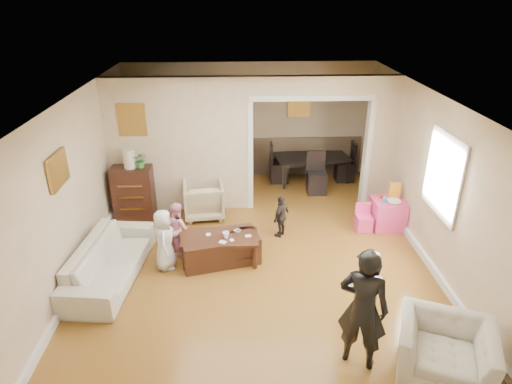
{
  "coord_description": "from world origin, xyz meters",
  "views": [
    {
      "loc": [
        -0.28,
        -6.22,
        4.03
      ],
      "look_at": [
        0.0,
        0.2,
        1.05
      ],
      "focal_mm": 30.93,
      "sensor_mm": 36.0,
      "label": 1
    }
  ],
  "objects_px": {
    "child_toddler": "(281,216)",
    "armchair_front": "(444,351)",
    "armchair_back": "(204,200)",
    "coffee_table": "(220,248)",
    "dresser": "(134,193)",
    "play_table": "(387,214)",
    "coffee_cup": "(226,235)",
    "child_kneel_b": "(178,228)",
    "adult_person": "(363,309)",
    "child_kneel_a": "(164,240)",
    "dining_table": "(312,169)",
    "sofa": "(110,261)",
    "cyan_cup": "(385,200)",
    "table_lamp": "(129,159)"
  },
  "relations": [
    {
      "from": "child_toddler",
      "to": "armchair_front",
      "type": "bearing_deg",
      "value": 61.88
    },
    {
      "from": "armchair_back",
      "to": "coffee_table",
      "type": "distance_m",
      "value": 1.62
    },
    {
      "from": "dresser",
      "to": "play_table",
      "type": "bearing_deg",
      "value": -7.32
    },
    {
      "from": "armchair_back",
      "to": "child_toddler",
      "type": "distance_m",
      "value": 1.63
    },
    {
      "from": "armchair_front",
      "to": "dresser",
      "type": "relative_size",
      "value": 0.99
    },
    {
      "from": "coffee_cup",
      "to": "child_kneel_b",
      "type": "relative_size",
      "value": 0.12
    },
    {
      "from": "adult_person",
      "to": "child_kneel_a",
      "type": "xyz_separation_m",
      "value": [
        -2.53,
        2.05,
        -0.27
      ]
    },
    {
      "from": "coffee_table",
      "to": "child_kneel_b",
      "type": "bearing_deg",
      "value": 156.8
    },
    {
      "from": "coffee_cup",
      "to": "dining_table",
      "type": "distance_m",
      "value": 3.76
    },
    {
      "from": "armchair_back",
      "to": "dining_table",
      "type": "relative_size",
      "value": 0.46
    },
    {
      "from": "sofa",
      "to": "coffee_cup",
      "type": "xyz_separation_m",
      "value": [
        1.75,
        0.34,
        0.21
      ]
    },
    {
      "from": "adult_person",
      "to": "sofa",
      "type": "bearing_deg",
      "value": -2.14
    },
    {
      "from": "armchair_front",
      "to": "coffee_cup",
      "type": "relative_size",
      "value": 9.28
    },
    {
      "from": "cyan_cup",
      "to": "coffee_cup",
      "type": "bearing_deg",
      "value": -160.7
    },
    {
      "from": "sofa",
      "to": "dining_table",
      "type": "distance_m",
      "value": 5.11
    },
    {
      "from": "sofa",
      "to": "child_kneel_b",
      "type": "distance_m",
      "value": 1.18
    },
    {
      "from": "armchair_back",
      "to": "play_table",
      "type": "height_order",
      "value": "armchair_back"
    },
    {
      "from": "cyan_cup",
      "to": "child_toddler",
      "type": "distance_m",
      "value": 1.9
    },
    {
      "from": "sofa",
      "to": "child_toddler",
      "type": "bearing_deg",
      "value": -60.86
    },
    {
      "from": "coffee_table",
      "to": "cyan_cup",
      "type": "distance_m",
      "value": 3.1
    },
    {
      "from": "child_kneel_b",
      "to": "adult_person",
      "type": "bearing_deg",
      "value": -170.36
    },
    {
      "from": "dining_table",
      "to": "adult_person",
      "type": "relative_size",
      "value": 1.06
    },
    {
      "from": "dining_table",
      "to": "armchair_front",
      "type": "bearing_deg",
      "value": -92.99
    },
    {
      "from": "coffee_cup",
      "to": "dresser",
      "type": "bearing_deg",
      "value": 137.22
    },
    {
      "from": "adult_person",
      "to": "child_toddler",
      "type": "height_order",
      "value": "adult_person"
    },
    {
      "from": "child_kneel_a",
      "to": "cyan_cup",
      "type": "bearing_deg",
      "value": -77.84
    },
    {
      "from": "armchair_front",
      "to": "coffee_table",
      "type": "relative_size",
      "value": 0.83
    },
    {
      "from": "play_table",
      "to": "armchair_back",
      "type": "bearing_deg",
      "value": 170.3
    },
    {
      "from": "coffee_table",
      "to": "table_lamp",
      "type": "bearing_deg",
      "value": 136.45
    },
    {
      "from": "coffee_cup",
      "to": "dining_table",
      "type": "height_order",
      "value": "dining_table"
    },
    {
      "from": "dining_table",
      "to": "cyan_cup",
      "type": "bearing_deg",
      "value": -76.43
    },
    {
      "from": "dresser",
      "to": "child_kneel_a",
      "type": "xyz_separation_m",
      "value": [
        0.83,
        -1.75,
        -0.01
      ]
    },
    {
      "from": "child_kneel_b",
      "to": "dining_table",
      "type": "bearing_deg",
      "value": -76.76
    },
    {
      "from": "play_table",
      "to": "adult_person",
      "type": "distance_m",
      "value": 3.5
    },
    {
      "from": "play_table",
      "to": "child_kneel_b",
      "type": "xyz_separation_m",
      "value": [
        -3.73,
        -0.69,
        0.18
      ]
    },
    {
      "from": "cyan_cup",
      "to": "child_kneel_b",
      "type": "xyz_separation_m",
      "value": [
        -3.63,
        -0.64,
        -0.12
      ]
    },
    {
      "from": "play_table",
      "to": "cyan_cup",
      "type": "relative_size",
      "value": 6.99
    },
    {
      "from": "coffee_cup",
      "to": "adult_person",
      "type": "xyz_separation_m",
      "value": [
        1.58,
        -2.15,
        0.27
      ]
    },
    {
      "from": "coffee_cup",
      "to": "child_kneel_a",
      "type": "relative_size",
      "value": 0.11
    },
    {
      "from": "child_kneel_a",
      "to": "child_kneel_b",
      "type": "height_order",
      "value": "child_kneel_a"
    },
    {
      "from": "table_lamp",
      "to": "child_kneel_a",
      "type": "xyz_separation_m",
      "value": [
        0.83,
        -1.75,
        -0.7
      ]
    },
    {
      "from": "play_table",
      "to": "cyan_cup",
      "type": "height_order",
      "value": "cyan_cup"
    },
    {
      "from": "table_lamp",
      "to": "cyan_cup",
      "type": "xyz_separation_m",
      "value": [
        4.61,
        -0.65,
        -0.62
      ]
    },
    {
      "from": "armchair_back",
      "to": "adult_person",
      "type": "relative_size",
      "value": 0.49
    },
    {
      "from": "sofa",
      "to": "child_kneel_a",
      "type": "bearing_deg",
      "value": -67.27
    },
    {
      "from": "sofa",
      "to": "coffee_table",
      "type": "distance_m",
      "value": 1.7
    },
    {
      "from": "armchair_front",
      "to": "cyan_cup",
      "type": "height_order",
      "value": "armchair_front"
    },
    {
      "from": "coffee_table",
      "to": "child_kneel_a",
      "type": "xyz_separation_m",
      "value": [
        -0.85,
        -0.15,
        0.27
      ]
    },
    {
      "from": "coffee_table",
      "to": "coffee_cup",
      "type": "xyz_separation_m",
      "value": [
        0.1,
        -0.05,
        0.28
      ]
    },
    {
      "from": "child_kneel_b",
      "to": "play_table",
      "type": "bearing_deg",
      "value": -113.44
    }
  ]
}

